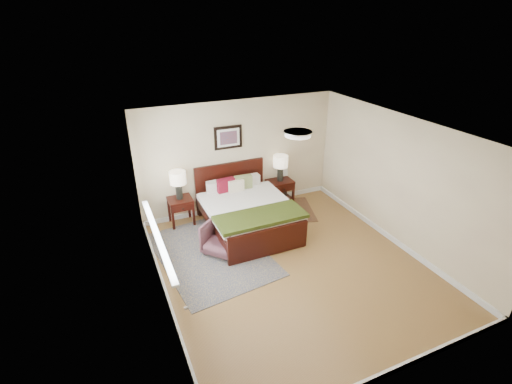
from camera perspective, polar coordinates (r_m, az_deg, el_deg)
floor at (r=6.86m, az=5.43°, el=-11.15°), size 5.00×5.00×0.00m
back_wall at (r=8.26m, az=-2.61°, el=5.54°), size 4.50×0.04×2.50m
front_wall at (r=4.58m, az=21.89°, el=-15.23°), size 4.50×0.04×2.50m
left_wall at (r=5.56m, az=-14.91°, el=-6.21°), size 0.04×5.00×2.50m
right_wall at (r=7.48m, az=21.13°, el=1.49°), size 0.04×5.00×2.50m
ceiling at (r=5.72m, az=6.48°, el=9.27°), size 4.50×5.00×0.02m
window at (r=6.11m, az=-15.72°, el=-1.85°), size 0.11×2.72×1.32m
door at (r=4.30m, az=-9.91°, el=-19.82°), size 0.06×1.00×2.18m
ceil_fixture at (r=5.73m, az=6.46°, el=8.93°), size 0.44×0.44×0.08m
bed at (r=7.60m, az=-1.43°, el=-2.38°), size 1.73×2.09×1.12m
wall_art at (r=8.00m, az=-4.30°, el=8.36°), size 0.62×0.05×0.50m
nightstand_left at (r=7.99m, az=-11.53°, el=-1.86°), size 0.50×0.45×0.59m
nightstand_right at (r=8.76m, az=3.71°, el=0.38°), size 0.59×0.44×0.58m
lamp_left at (r=7.77m, az=-11.92°, el=1.81°), size 0.34×0.34×0.61m
lamp_right at (r=8.51m, az=3.79°, el=4.40°), size 0.34×0.34×0.61m
armchair at (r=7.04m, az=-5.04°, el=-6.97°), size 0.95×0.95×0.62m
rug_persian at (r=7.16m, az=-6.89°, el=-9.39°), size 2.11×2.77×0.01m
rug_navy at (r=8.63m, az=5.97°, el=-2.73°), size 1.10×1.37×0.01m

